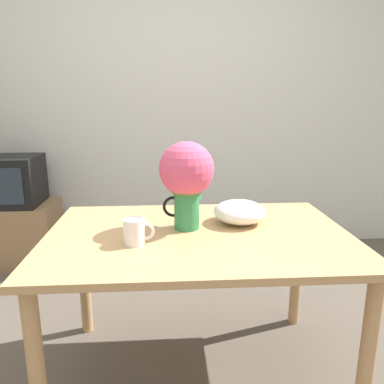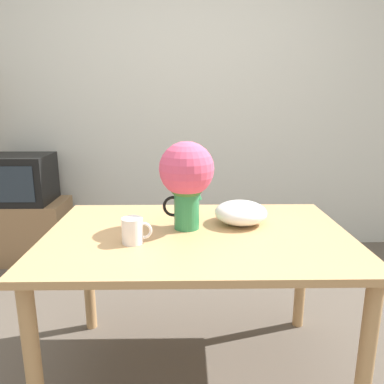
% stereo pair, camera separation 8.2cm
% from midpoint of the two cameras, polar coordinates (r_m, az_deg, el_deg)
% --- Properties ---
extents(wall_back, '(8.00, 0.05, 2.60)m').
position_cam_midpoint_polar(wall_back, '(3.25, -0.39, 14.13)').
color(wall_back, silver).
rests_on(wall_back, ground_plane).
extents(table, '(1.33, 0.90, 0.72)m').
position_cam_midpoint_polar(table, '(1.69, 2.26, -9.20)').
color(table, tan).
rests_on(table, ground_plane).
extents(flower_vase, '(0.24, 0.24, 0.39)m').
position_cam_midpoint_polar(flower_vase, '(1.65, 0.58, 2.44)').
color(flower_vase, '#2D844C').
rests_on(flower_vase, table).
extents(coffee_mug, '(0.12, 0.09, 0.11)m').
position_cam_midpoint_polar(coffee_mug, '(1.53, -7.45, -5.87)').
color(coffee_mug, white).
rests_on(coffee_mug, table).
extents(white_bowl, '(0.25, 0.25, 0.11)m').
position_cam_midpoint_polar(white_bowl, '(1.78, 8.75, -3.12)').
color(white_bowl, white).
rests_on(white_bowl, table).
extents(tv_stand, '(0.66, 0.42, 0.49)m').
position_cam_midpoint_polar(tv_stand, '(3.36, -23.29, -5.39)').
color(tv_stand, '#8E6B47').
rests_on(tv_stand, ground_plane).
extents(tv_set, '(0.47, 0.42, 0.38)m').
position_cam_midpoint_polar(tv_set, '(3.24, -24.04, 1.85)').
color(tv_set, black).
rests_on(tv_set, tv_stand).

